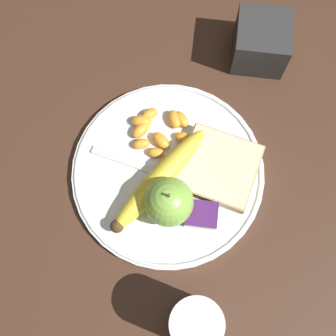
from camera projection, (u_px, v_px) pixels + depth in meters
ground_plane at (168, 174)px, 0.71m from camera, size 3.00×3.00×0.00m
plate at (168, 173)px, 0.70m from camera, size 0.29×0.29×0.01m
juice_glass at (195, 323)px, 0.61m from camera, size 0.07×0.07×0.10m
apple at (169, 202)px, 0.65m from camera, size 0.07×0.07×0.08m
banana at (159, 180)px, 0.68m from camera, size 0.14×0.18×0.04m
bread_slice at (219, 168)px, 0.69m from camera, size 0.13×0.13×0.02m
fork at (162, 174)px, 0.70m from camera, size 0.19×0.06×0.00m
jam_packet at (201, 215)px, 0.67m from camera, size 0.05×0.04×0.02m
orange_segment_0 at (156, 153)px, 0.70m from camera, size 0.03×0.02×0.01m
orange_segment_1 at (184, 138)px, 0.71m from camera, size 0.03×0.02×0.02m
orange_segment_2 at (149, 114)px, 0.72m from camera, size 0.03×0.03×0.01m
orange_segment_3 at (142, 121)px, 0.71m from camera, size 0.03×0.02×0.02m
orange_segment_4 at (141, 144)px, 0.71m from camera, size 0.03×0.02×0.01m
orange_segment_5 at (161, 140)px, 0.71m from camera, size 0.04×0.03×0.02m
orange_segment_6 at (181, 119)px, 0.72m from camera, size 0.03×0.03×0.02m
orange_segment_7 at (172, 119)px, 0.72m from camera, size 0.03×0.04×0.02m
orange_segment_8 at (141, 130)px, 0.71m from camera, size 0.03×0.04×0.02m
condiment_caddy at (261, 42)px, 0.73m from camera, size 0.08×0.08×0.08m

